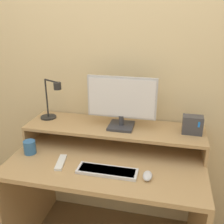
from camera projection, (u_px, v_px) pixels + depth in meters
The scene contains 10 objects.
wall_back at pixel (120, 73), 1.93m from camera, with size 6.00×0.05×2.50m.
desk at pixel (108, 185), 1.82m from camera, with size 1.26×0.74×0.77m.
monitor_shelf at pixel (114, 129), 1.87m from camera, with size 1.26×0.35×0.14m.
monitor at pixel (122, 101), 1.78m from camera, with size 0.48×0.18×0.36m.
desk_lamp at pixel (52, 102), 1.93m from camera, with size 0.21×0.15×0.31m.
router_dock at pixel (192, 125), 1.73m from camera, with size 0.13×0.08×0.12m.
keyboard at pixel (107, 171), 1.57m from camera, with size 0.37×0.12×0.02m.
mouse at pixel (147, 176), 1.51m from camera, with size 0.06×0.10×0.03m.
remote_control at pixel (61, 162), 1.66m from camera, with size 0.08×0.18×0.02m.
mug at pixel (30, 147), 1.77m from camera, with size 0.08×0.08×0.09m.
Camera 1 is at (0.37, -1.10, 1.67)m, focal length 42.00 mm.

